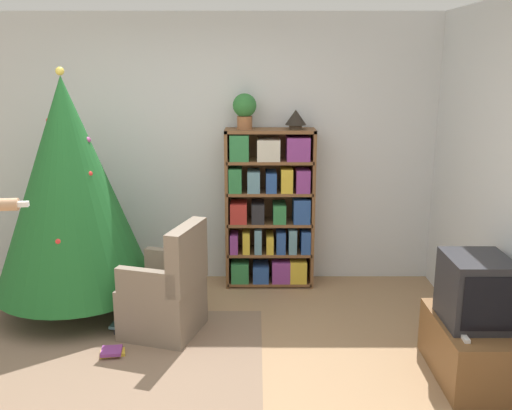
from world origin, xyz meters
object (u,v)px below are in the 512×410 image
object	(u,v)px
bookshelf	(269,208)
armchair	(165,295)
television	(473,290)
potted_plant	(243,109)
table_lamp	(294,118)
christmas_tree	(67,186)

from	to	relation	value
bookshelf	armchair	size ratio (longest dim) A/B	1.67
bookshelf	television	bearing A→B (deg)	-51.96
television	potted_plant	bearing A→B (deg)	132.62
armchair	table_lamp	xyz separation A→B (m)	(1.09, 1.07, 1.31)
potted_plant	table_lamp	world-z (taller)	potted_plant
christmas_tree	potted_plant	world-z (taller)	christmas_tree
table_lamp	potted_plant	bearing A→B (deg)	180.00
television	christmas_tree	bearing A→B (deg)	160.37
table_lamp	television	bearing A→B (deg)	-57.15
bookshelf	christmas_tree	distance (m)	1.86
television	potted_plant	world-z (taller)	potted_plant
armchair	table_lamp	bearing A→B (deg)	151.18
christmas_tree	potted_plant	size ratio (longest dim) A/B	6.41
television	potted_plant	distance (m)	2.59
potted_plant	table_lamp	size ratio (longest dim) A/B	1.64
potted_plant	table_lamp	distance (m)	0.48
bookshelf	potted_plant	world-z (taller)	potted_plant
armchair	table_lamp	size ratio (longest dim) A/B	4.60
potted_plant	armchair	bearing A→B (deg)	-119.82
christmas_tree	table_lamp	world-z (taller)	christmas_tree
bookshelf	television	world-z (taller)	bookshelf
bookshelf	table_lamp	bearing A→B (deg)	2.31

